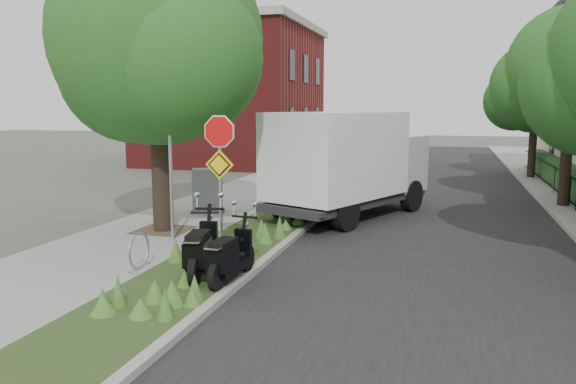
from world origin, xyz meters
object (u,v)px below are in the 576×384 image
scooter_far (228,261)px  sign_assembly (220,157)px  scooter_near (200,255)px  utility_cabinet (208,191)px  box_truck (347,160)px

scooter_far → sign_assembly: bearing=116.7°
scooter_near → utility_cabinet: size_ratio=1.44×
sign_assembly → box_truck: size_ratio=0.50×
sign_assembly → scooter_far: size_ratio=1.77×
scooter_far → utility_cabinet: bearing=117.0°
scooter_near → utility_cabinet: (-2.73, 6.44, 0.20)m
sign_assembly → utility_cabinet: size_ratio=2.37×
scooter_far → scooter_near: bearing=167.8°
scooter_far → utility_cabinet: utility_cabinet is taller
sign_assembly → utility_cabinet: bearing=117.0°
utility_cabinet → scooter_near: bearing=-67.0°
scooter_near → box_truck: bearing=78.3°
scooter_near → utility_cabinet: 7.00m
sign_assembly → box_truck: sign_assembly is taller
box_truck → scooter_near: bearing=-101.7°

